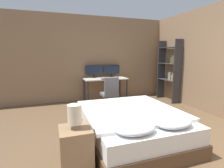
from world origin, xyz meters
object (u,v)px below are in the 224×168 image
object	(u,v)px
desk	(105,81)
office_chair	(110,97)
bed	(132,125)
keyboard	(107,79)
computer_mouse	(116,78)
monitor_right	(111,70)
bookshelf	(171,69)
bedside_lamp	(75,114)
nightstand	(76,149)
monitor_left	(94,70)

from	to	relation	value
desk	office_chair	xyz separation A→B (m)	(-0.11, -0.81, -0.32)
bed	keyboard	bearing A→B (deg)	82.72
keyboard	computer_mouse	size ratio (longest dim) A/B	5.57
monitor_right	bookshelf	xyz separation A→B (m)	(1.70, -0.84, 0.06)
bed	bedside_lamp	size ratio (longest dim) A/B	6.32
nightstand	monitor_left	distance (m)	3.57
keyboard	bookshelf	distance (m)	2.05
bedside_lamp	bookshelf	world-z (taller)	bookshelf
office_chair	bookshelf	size ratio (longest dim) A/B	0.46
bed	monitor_right	world-z (taller)	monitor_right
bed	desk	bearing A→B (deg)	83.36
bed	bedside_lamp	world-z (taller)	bedside_lamp
monitor_right	bookshelf	size ratio (longest dim) A/B	0.29
desk	computer_mouse	bearing A→B (deg)	-39.24
monitor_right	nightstand	bearing A→B (deg)	-116.22
bed	monitor_right	distance (m)	2.97
monitor_left	monitor_right	bearing A→B (deg)	0.00
nightstand	bookshelf	bearing A→B (deg)	36.71
bedside_lamp	bookshelf	distance (m)	4.18
bed	office_chair	distance (m)	1.79
keyboard	office_chair	xyz separation A→B (m)	(-0.11, -0.58, -0.42)
nightstand	bookshelf	world-z (taller)	bookshelf
keyboard	bedside_lamp	bearing A→B (deg)	-115.21
monitor_left	monitor_right	distance (m)	0.59
computer_mouse	bookshelf	bearing A→B (deg)	-12.37
bookshelf	bed	bearing A→B (deg)	-139.21
keyboard	computer_mouse	xyz separation A→B (m)	(0.28, 0.00, 0.01)
monitor_right	keyboard	world-z (taller)	monitor_right
desk	computer_mouse	xyz separation A→B (m)	(0.28, -0.23, 0.11)
bed	monitor_left	bearing A→B (deg)	89.84
office_chair	bookshelf	world-z (taller)	bookshelf
nightstand	computer_mouse	xyz separation A→B (m)	(1.63, 2.87, 0.49)
monitor_left	bookshelf	distance (m)	2.44
desk	bed	bearing A→B (deg)	-96.64
bed	monitor_left	size ratio (longest dim) A/B	3.48
monitor_left	office_chair	world-z (taller)	monitor_left
office_chair	bed	bearing A→B (deg)	-95.98
nightstand	keyboard	xyz separation A→B (m)	(1.35, 2.87, 0.48)
nightstand	keyboard	size ratio (longest dim) A/B	1.46
bedside_lamp	desk	world-z (taller)	bedside_lamp
bed	office_chair	bearing A→B (deg)	84.02
computer_mouse	office_chair	size ratio (longest dim) A/B	0.08
nightstand	office_chair	bearing A→B (deg)	61.64
monitor_right	bookshelf	world-z (taller)	bookshelf
nightstand	computer_mouse	size ratio (longest dim) A/B	8.14
desk	monitor_right	bearing A→B (deg)	38.85
desk	keyboard	xyz separation A→B (m)	(0.00, -0.23, 0.10)
monitor_left	computer_mouse	size ratio (longest dim) A/B	8.00
desk	keyboard	world-z (taller)	keyboard
nightstand	office_chair	xyz separation A→B (m)	(1.23, 2.29, 0.06)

